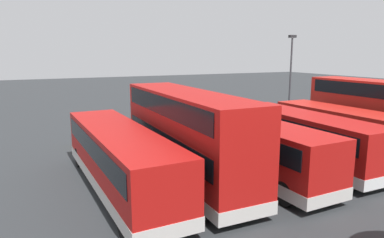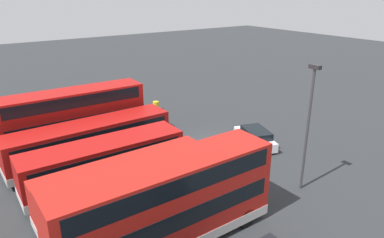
% 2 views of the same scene
% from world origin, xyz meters
% --- Properties ---
extents(ground_plane, '(140.00, 140.00, 0.00)m').
position_xyz_m(ground_plane, '(0.00, 0.00, 0.00)').
color(ground_plane, '#2D3033').
extents(bus_double_decker_near_end, '(2.74, 11.27, 4.55)m').
position_xyz_m(bus_double_decker_near_end, '(-9.23, 9.27, 2.45)').
color(bus_double_decker_near_end, red).
rests_on(bus_double_decker_near_end, ground).
extents(bus_single_deck_second, '(2.79, 10.17, 2.95)m').
position_xyz_m(bus_single_deck_second, '(-5.29, 9.55, 1.62)').
color(bus_single_deck_second, red).
rests_on(bus_single_deck_second, ground).
extents(bus_single_deck_third, '(2.66, 10.40, 2.95)m').
position_xyz_m(bus_single_deck_third, '(-1.84, 9.54, 1.62)').
color(bus_single_deck_third, '#B71411').
rests_on(bus_single_deck_third, ground).
extents(bus_single_deck_fourth, '(2.91, 12.04, 2.95)m').
position_xyz_m(bus_single_deck_fourth, '(2.00, 9.07, 1.62)').
color(bus_single_deck_fourth, '#B71411').
rests_on(bus_single_deck_fourth, ground).
extents(bus_double_decker_fifth, '(2.72, 11.26, 4.55)m').
position_xyz_m(bus_double_decker_fifth, '(5.50, 9.12, 2.45)').
color(bus_double_decker_fifth, '#B71411').
rests_on(bus_double_decker_fifth, ground).
extents(bus_single_deck_sixth, '(2.90, 11.85, 2.95)m').
position_xyz_m(bus_single_deck_sixth, '(8.83, 8.84, 1.62)').
color(bus_single_deck_sixth, '#B71411').
rests_on(bus_single_deck_sixth, ground).
extents(car_hatchback_silver, '(4.76, 3.08, 1.43)m').
position_xyz_m(car_hatchback_silver, '(-2.92, -2.72, 0.70)').
color(car_hatchback_silver, silver).
rests_on(car_hatchback_silver, ground).
extents(lamp_post_tall, '(0.70, 0.30, 7.97)m').
position_xyz_m(lamp_post_tall, '(-9.40, -0.47, 4.66)').
color(lamp_post_tall, '#38383D').
rests_on(lamp_post_tall, ground).
extents(waste_bin_yellow, '(0.60, 0.60, 0.95)m').
position_xyz_m(waste_bin_yellow, '(9.39, -0.44, 0.47)').
color(waste_bin_yellow, yellow).
rests_on(waste_bin_yellow, ground).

